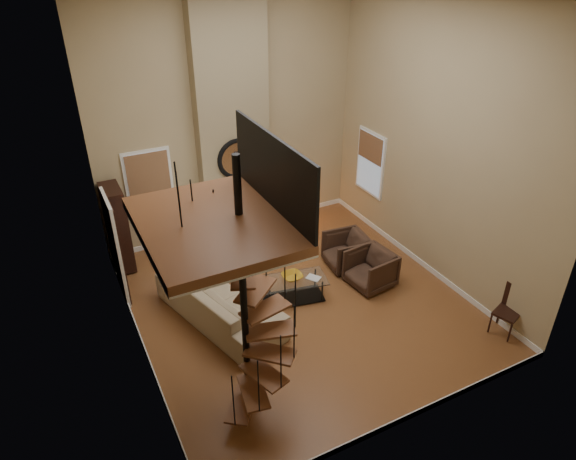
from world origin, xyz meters
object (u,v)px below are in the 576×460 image
hutch (117,228)px  floor_lamp (204,205)px  sofa (218,301)px  armchair_far (373,268)px  armchair_near (350,250)px  accent_lamp (302,214)px  side_chair (510,307)px  coffee_table (293,287)px

hutch → floor_lamp: size_ratio=1.07×
sofa → armchair_far: (3.19, -0.38, -0.04)m
hutch → armchair_near: hutch is taller
hutch → accent_lamp: size_ratio=3.62×
armchair_near → armchair_far: 0.79m
sofa → armchair_near: (3.13, 0.41, -0.04)m
armchair_near → side_chair: size_ratio=0.93×
armchair_near → sofa: bearing=-76.3°
sofa → armchair_far: size_ratio=3.19×
hutch → sofa: 2.90m
sofa → armchair_near: 3.16m
coffee_table → hutch: bearing=135.5°
floor_lamp → sofa: bearing=-103.7°
armchair_near → floor_lamp: size_ratio=0.50×
armchair_far → coffee_table: bearing=-105.2°
hutch → coffee_table: (2.73, -2.68, -0.67)m
coffee_table → sofa: bearing=175.4°
sofa → accent_lamp: bearing=-67.3°
hutch → armchair_far: size_ratio=2.14×
accent_lamp → floor_lamp: bearing=-165.6°
floor_lamp → side_chair: floor_lamp is taller
side_chair → armchair_far: bearing=119.0°
hutch → armchair_near: (4.37, -2.15, -0.60)m
hutch → side_chair: (5.70, -5.24, -0.42)m
coffee_table → accent_lamp: bearing=58.5°
hutch → side_chair: 7.76m
armchair_near → floor_lamp: (-2.69, 1.42, 1.06)m
hutch → coffee_table: 3.88m
coffee_table → side_chair: side_chair is taller
accent_lamp → side_chair: size_ratio=0.55×
coffee_table → armchair_near: bearing=17.9°
hutch → side_chair: bearing=-42.6°
armchair_near → accent_lamp: (-0.02, 2.10, -0.10)m
hutch → sofa: bearing=-64.3°
hutch → floor_lamp: bearing=-23.4°
coffee_table → accent_lamp: accent_lamp is taller
armchair_far → accent_lamp: (-0.09, 2.90, -0.10)m
hutch → coffee_table: size_ratio=1.31×
hutch → armchair_far: 5.35m
floor_lamp → accent_lamp: size_ratio=3.39×
sofa → floor_lamp: size_ratio=1.59×
coffee_table → floor_lamp: (-1.05, 1.95, 1.13)m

